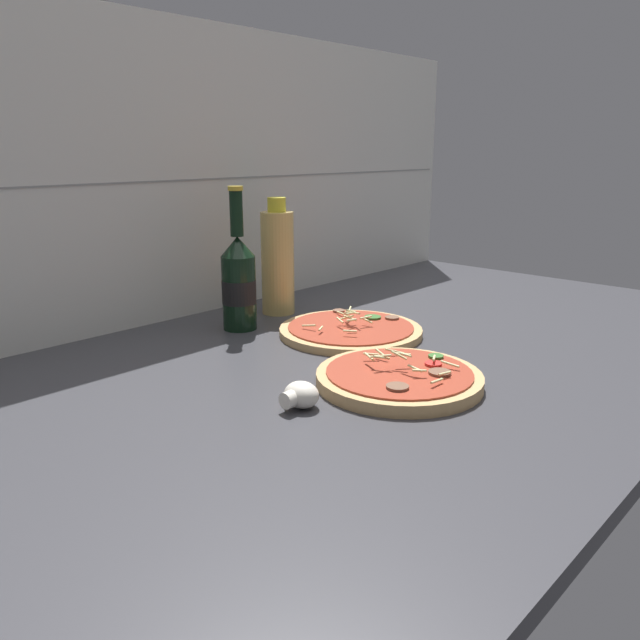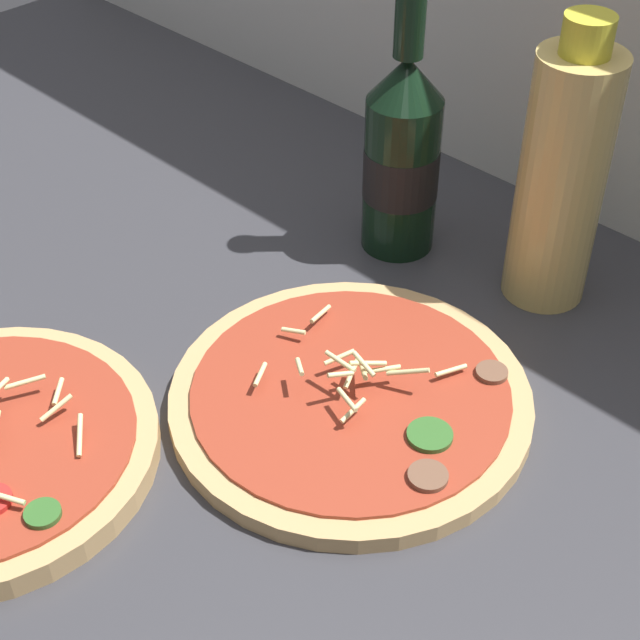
# 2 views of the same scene
# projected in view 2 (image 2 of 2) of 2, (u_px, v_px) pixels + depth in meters

# --- Properties ---
(counter_slab) EXTENTS (1.60, 0.90, 0.03)m
(counter_slab) POSITION_uv_depth(u_px,v_px,m) (210.00, 482.00, 0.68)
(counter_slab) COLOR #38383D
(counter_slab) RESTS_ON ground
(pizza_far) EXTENTS (0.27, 0.27, 0.05)m
(pizza_far) POSITION_uv_depth(u_px,v_px,m) (351.00, 399.00, 0.72)
(pizza_far) COLOR tan
(pizza_far) RESTS_ON counter_slab
(beer_bottle) EXTENTS (0.07, 0.07, 0.27)m
(beer_bottle) POSITION_uv_depth(u_px,v_px,m) (402.00, 151.00, 0.82)
(beer_bottle) COLOR black
(beer_bottle) RESTS_ON counter_slab
(oil_bottle) EXTENTS (0.07, 0.07, 0.24)m
(oil_bottle) POSITION_uv_depth(u_px,v_px,m) (562.00, 177.00, 0.76)
(oil_bottle) COLOR #D6B766
(oil_bottle) RESTS_ON counter_slab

